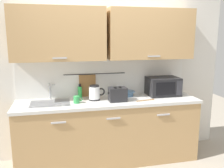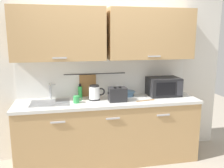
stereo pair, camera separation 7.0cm
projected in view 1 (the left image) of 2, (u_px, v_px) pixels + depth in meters
The scene contains 10 objects.
counter_unit at pixel (108, 130), 3.47m from camera, with size 2.53×0.64×0.90m.
back_wall_assembly at pixel (105, 54), 3.48m from camera, with size 3.70×0.41×2.50m.
sink_faucet at pixel (50, 89), 3.41m from camera, with size 0.09×0.17×0.22m.
microwave at pixel (163, 86), 3.65m from camera, with size 0.46×0.35×0.27m.
electric_kettle at pixel (95, 93), 3.38m from camera, with size 0.23×0.16×0.21m.
dish_soap_bottle at pixel (80, 92), 3.51m from camera, with size 0.06×0.06×0.20m.
mug_near_sink at pixel (77, 100), 3.23m from camera, with size 0.12×0.08×0.09m.
mixing_bowl at pixel (128, 93), 3.60m from camera, with size 0.21×0.21×0.08m.
toaster at pixel (118, 94), 3.32m from camera, with size 0.26×0.17×0.19m.
wooden_spoon at pixel (148, 100), 3.37m from camera, with size 0.28×0.07×0.01m.
Camera 1 is at (-0.67, -2.91, 1.79)m, focal length 39.17 mm.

